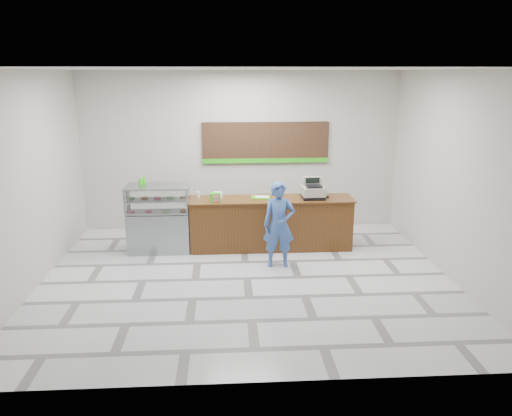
{
  "coord_description": "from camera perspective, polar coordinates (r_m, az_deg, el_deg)",
  "views": [
    {
      "loc": [
        -0.34,
        -8.0,
        3.45
      ],
      "look_at": [
        0.21,
        0.9,
        1.02
      ],
      "focal_mm": 35.0,
      "sensor_mm": 36.0,
      "label": 1
    }
  ],
  "objects": [
    {
      "name": "promo_box",
      "position": [
        9.65,
        -4.7,
        1.22
      ],
      "size": [
        0.21,
        0.15,
        0.17
      ],
      "primitive_type": "cube",
      "rotation": [
        0.0,
        0.0,
        0.1
      ],
      "color": "green",
      "rests_on": "sales_counter"
    },
    {
      "name": "donut_decal",
      "position": [
        9.85,
        2.48,
        1.04
      ],
      "size": [
        0.14,
        0.14,
        0.0
      ],
      "primitive_type": "cylinder",
      "color": "#E2547A",
      "rests_on": "sales_counter"
    },
    {
      "name": "straw_cup",
      "position": [
        10.0,
        -6.63,
        1.51
      ],
      "size": [
        0.08,
        0.08,
        0.12
      ],
      "primitive_type": "cylinder",
      "color": "silver",
      "rests_on": "sales_counter"
    },
    {
      "name": "display_case",
      "position": [
        10.03,
        -11.02,
        -1.08
      ],
      "size": [
        1.22,
        0.72,
        1.33
      ],
      "color": "gray",
      "rests_on": "floor"
    },
    {
      "name": "napkin_box",
      "position": [
        9.89,
        -4.39,
        1.44
      ],
      "size": [
        0.19,
        0.19,
        0.13
      ],
      "primitive_type": "cube",
      "rotation": [
        0.0,
        0.0,
        -0.32
      ],
      "color": "white",
      "rests_on": "sales_counter"
    },
    {
      "name": "ceiling",
      "position": [
        8.0,
        -1.15,
        15.62
      ],
      "size": [
        7.0,
        7.0,
        0.0
      ],
      "primitive_type": "plane",
      "rotation": [
        3.14,
        0.0,
        0.0
      ],
      "color": "silver",
      "rests_on": "back_wall"
    },
    {
      "name": "serving_tray",
      "position": [
        9.94,
        0.57,
        1.24
      ],
      "size": [
        0.4,
        0.31,
        0.02
      ],
      "rotation": [
        0.0,
        0.0,
        -0.12
      ],
      "color": "#3CC306",
      "rests_on": "sales_counter"
    },
    {
      "name": "sales_counter",
      "position": [
        10.03,
        1.71,
        -1.75
      ],
      "size": [
        3.26,
        0.76,
        1.03
      ],
      "color": "#5B3317",
      "rests_on": "floor"
    },
    {
      "name": "green_cup_right",
      "position": [
        10.07,
        -12.7,
        3.09
      ],
      "size": [
        0.08,
        0.08,
        0.12
      ],
      "primitive_type": "cylinder",
      "color": "green",
      "rests_on": "display_case"
    },
    {
      "name": "green_cup_left",
      "position": [
        9.99,
        -13.04,
        2.99
      ],
      "size": [
        0.08,
        0.08,
        0.12
      ],
      "primitive_type": "cylinder",
      "color": "green",
      "rests_on": "display_case"
    },
    {
      "name": "customer",
      "position": [
        9.03,
        2.64,
        -1.91
      ],
      "size": [
        0.6,
        0.41,
        1.57
      ],
      "primitive_type": "imported",
      "rotation": [
        0.0,
        0.0,
        -0.06
      ],
      "color": "#37599E",
      "rests_on": "floor"
    },
    {
      "name": "menu_board",
      "position": [
        11.09,
        1.1,
        7.41
      ],
      "size": [
        2.8,
        0.06,
        0.9
      ],
      "color": "black",
      "rests_on": "back_wall"
    },
    {
      "name": "floor",
      "position": [
        8.71,
        -1.03,
        -8.05
      ],
      "size": [
        7.0,
        7.0,
        0.0
      ],
      "primitive_type": "plane",
      "color": "silver",
      "rests_on": "ground"
    },
    {
      "name": "card_terminal",
      "position": [
        10.08,
        7.92,
        1.33
      ],
      "size": [
        0.12,
        0.16,
        0.04
      ],
      "primitive_type": "cube",
      "rotation": [
        0.0,
        0.0,
        0.34
      ],
      "color": "black",
      "rests_on": "sales_counter"
    },
    {
      "name": "back_wall",
      "position": [
        11.13,
        -1.76,
        6.48
      ],
      "size": [
        7.0,
        0.0,
        7.0
      ],
      "primitive_type": "plane",
      "rotation": [
        1.57,
        0.0,
        0.0
      ],
      "color": "#BCB8AD",
      "rests_on": "floor"
    },
    {
      "name": "cash_register",
      "position": [
        9.94,
        6.52,
        2.0
      ],
      "size": [
        0.46,
        0.48,
        0.41
      ],
      "rotation": [
        0.0,
        0.0,
        0.05
      ],
      "color": "black",
      "rests_on": "sales_counter"
    }
  ]
}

